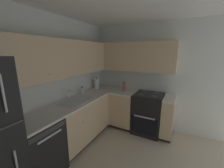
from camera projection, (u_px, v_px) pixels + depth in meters
wall_back at (47, 86)px, 2.43m from camera, size 3.51×0.05×2.47m
wall_right at (165, 78)px, 3.13m from camera, size 0.05×3.57×2.47m
dishwasher at (38, 149)px, 2.02m from camera, size 0.60×0.63×0.87m
lower_cabinets_back at (81, 120)px, 2.85m from camera, size 1.31×0.62×0.87m
countertop_back at (79, 100)px, 2.75m from camera, size 2.52×0.60×0.03m
lower_cabinets_right at (135, 111)px, 3.29m from camera, size 0.62×1.41×0.87m
countertop_right at (136, 93)px, 3.18m from camera, size 0.60×1.41×0.03m
oven_range at (148, 113)px, 3.16m from camera, size 0.68×0.62×1.05m
upper_cabinets_back at (65, 58)px, 2.48m from camera, size 2.20×0.34×0.65m
upper_cabinets_right at (132, 57)px, 3.20m from camera, size 0.32×1.96×0.65m
sink at (77, 103)px, 2.66m from camera, size 0.66×0.40×0.10m
faucet at (69, 94)px, 2.72m from camera, size 0.07×0.16×0.19m
soap_bottle at (82, 91)px, 3.08m from camera, size 0.06×0.06×0.17m
paper_towel_roll at (97, 84)px, 3.53m from camera, size 0.11×0.11×0.31m
oil_bottle at (124, 87)px, 3.29m from camera, size 0.06×0.06×0.24m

